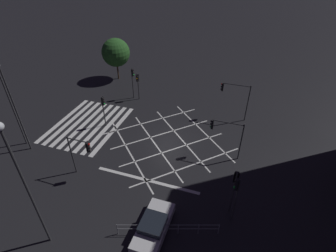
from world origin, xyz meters
The scene contains 16 objects.
ground_plane centered at (0.00, 0.00, 0.00)m, with size 200.00×200.00×0.00m, color black.
road_markings centered at (0.30, -6.57, 0.00)m, with size 13.78×19.60×0.01m.
traffic_light_nw_cross centered at (-6.37, 5.38, 3.20)m, with size 0.36×3.15×4.31m.
traffic_light_median_south centered at (-0.44, -7.24, 2.57)m, with size 0.36×0.39×3.59m.
traffic_light_ne_main centered at (6.36, 7.03, 2.81)m, with size 0.39×0.36×3.93m.
traffic_light_sw_cross centered at (-7.16, -7.00, 2.87)m, with size 0.36×0.39×4.02m.
traffic_light_se_cross centered at (6.64, -5.17, 2.84)m, with size 0.36×2.09×3.89m.
traffic_light_ne_cross centered at (7.19, 7.18, 2.95)m, with size 0.36×0.39×4.13m.
traffic_light_sw_main centered at (-6.99, -6.28, 2.48)m, with size 0.39×0.36×3.46m.
traffic_light_median_north centered at (0.40, 5.43, 2.89)m, with size 0.36×2.95×3.90m.
street_lamp_east centered at (12.71, -4.12, 6.28)m, with size 0.46×0.46×9.62m.
street_lamp_west centered at (5.36, -12.30, 6.54)m, with size 0.45×0.45×10.14m.
street_lamp_far centered at (4.82, -13.31, 6.34)m, with size 0.59×0.59×8.46m.
street_tree_near centered at (-11.77, -11.63, 3.92)m, with size 3.90×3.90×5.87m.
waiting_car centered at (9.92, 2.29, 0.61)m, with size 4.21×1.82×1.29m.
pedestrian_railing centered at (9.74, 3.28, 0.67)m, with size 2.25×6.59×1.05m.
Camera 1 is at (19.69, 6.63, 16.48)m, focal length 28.00 mm.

